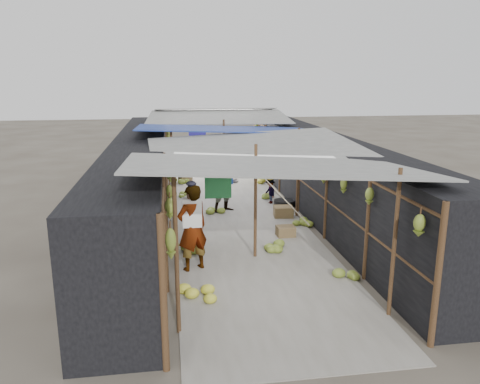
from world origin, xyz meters
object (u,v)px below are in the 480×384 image
vendor_seated (270,191)px  vendor_elderly (192,228)px  shopper_blue (226,185)px  black_basin (284,203)px  crate_near (286,231)px

vendor_seated → vendor_elderly: bearing=-43.5°
vendor_elderly → shopper_blue: size_ratio=1.12×
black_basin → crate_near: bearing=-103.2°
black_basin → vendor_seated: bearing=137.8°
crate_near → vendor_elderly: vendor_elderly is taller
vendor_elderly → vendor_seated: 5.71m
black_basin → vendor_elderly: 5.66m
black_basin → vendor_elderly: vendor_elderly is taller
black_basin → vendor_seated: (-0.39, 0.35, 0.31)m
shopper_blue → vendor_seated: 1.70m
black_basin → shopper_blue: (-1.90, -0.31, 0.74)m
vendor_elderly → shopper_blue: (1.24, 4.32, -0.10)m
crate_near → black_basin: (0.67, 2.84, -0.04)m
vendor_elderly → vendor_seated: vendor_elderly is taller
shopper_blue → vendor_elderly: bearing=-128.6°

